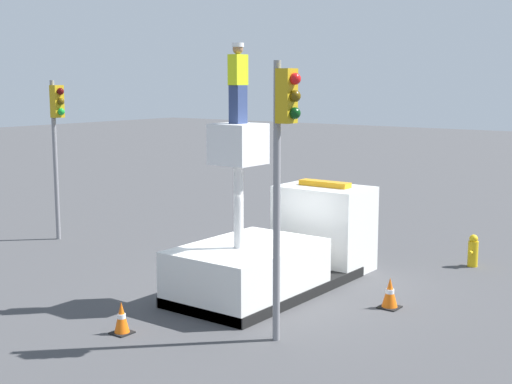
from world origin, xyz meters
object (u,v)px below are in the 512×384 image
fire_hydrant (473,251)px  traffic_light_pole (283,146)px  worker (238,83)px  traffic_cone_rear (122,318)px  traffic_light_across (57,128)px  bucket_truck (281,251)px  traffic_cone_curbside (390,294)px

fire_hydrant → traffic_light_pole: bearing=173.3°
worker → traffic_cone_rear: size_ratio=2.65×
worker → traffic_light_across: (1.72, 8.58, -1.39)m
bucket_truck → traffic_cone_curbside: size_ratio=8.58×
worker → traffic_light_across: 8.86m
traffic_cone_curbside → traffic_light_across: bearing=89.8°
traffic_light_across → traffic_cone_rear: traffic_light_across is taller
fire_hydrant → traffic_cone_curbside: size_ratio=1.28×
worker → traffic_cone_rear: 5.57m
traffic_light_across → traffic_cone_rear: (-4.74, -7.98, -3.26)m
traffic_light_pole → traffic_light_across: traffic_light_pole is taller
traffic_light_pole → traffic_cone_curbside: (3.15, -0.73, -3.48)m
bucket_truck → fire_hydrant: bucket_truck is taller
traffic_cone_curbside → traffic_light_pole: bearing=166.9°
traffic_light_pole → fire_hydrant: bearing=-6.7°
bucket_truck → traffic_cone_rear: (-4.70, 0.60, -0.57)m
bucket_truck → traffic_light_across: bearing=89.7°
worker → traffic_cone_rear: bearing=168.8°
traffic_cone_rear → traffic_cone_curbside: bearing=-37.0°
worker → traffic_light_pole: 2.89m
worker → traffic_cone_curbside: size_ratio=2.52×
traffic_light_pole → traffic_cone_curbside: bearing=-13.1°
worker → fire_hydrant: 8.39m
traffic_light_pole → traffic_light_across: bearing=73.6°
traffic_light_pole → traffic_cone_curbside: size_ratio=7.75×
worker → traffic_cone_rear: worker is taller
bucket_truck → traffic_light_pole: (-3.14, -2.22, 2.93)m
bucket_truck → traffic_light_across: traffic_light_across is taller
traffic_light_pole → traffic_light_across: 11.26m
traffic_light_pole → fire_hydrant: size_ratio=6.06×
bucket_truck → worker: size_ratio=3.41×
traffic_cone_rear → bucket_truck: bearing=-7.2°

